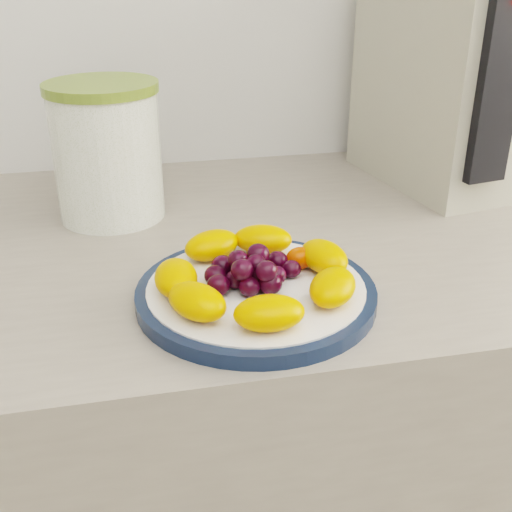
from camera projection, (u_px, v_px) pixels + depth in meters
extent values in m
cube|color=gray|center=(306.00, 486.00, 1.02)|extent=(3.50, 0.60, 0.90)
cube|color=olive|center=(306.00, 500.00, 1.03)|extent=(3.48, 0.58, 0.84)
cylinder|color=#101E37|center=(256.00, 294.00, 0.64)|extent=(0.24, 0.24, 0.01)
cylinder|color=white|center=(256.00, 293.00, 0.64)|extent=(0.22, 0.22, 0.02)
cylinder|color=#586D27|center=(108.00, 156.00, 0.81)|extent=(0.17, 0.17, 0.16)
cylinder|color=olive|center=(101.00, 87.00, 0.78)|extent=(0.18, 0.18, 0.01)
cube|color=#ABA691|center=(457.00, 68.00, 0.91)|extent=(0.23, 0.29, 0.33)
cube|color=black|center=(497.00, 85.00, 0.78)|extent=(0.06, 0.03, 0.24)
ellipsoid|color=orange|center=(324.00, 257.00, 0.66)|extent=(0.06, 0.07, 0.03)
ellipsoid|color=orange|center=(263.00, 239.00, 0.70)|extent=(0.07, 0.06, 0.03)
ellipsoid|color=orange|center=(212.00, 245.00, 0.69)|extent=(0.08, 0.06, 0.03)
ellipsoid|color=orange|center=(176.00, 278.00, 0.62)|extent=(0.05, 0.07, 0.03)
ellipsoid|color=orange|center=(197.00, 301.00, 0.58)|extent=(0.07, 0.08, 0.03)
ellipsoid|color=orange|center=(269.00, 313.00, 0.56)|extent=(0.07, 0.05, 0.03)
ellipsoid|color=orange|center=(333.00, 287.00, 0.61)|extent=(0.07, 0.08, 0.03)
ellipsoid|color=black|center=(256.00, 276.00, 0.63)|extent=(0.02, 0.02, 0.02)
ellipsoid|color=black|center=(276.00, 275.00, 0.64)|extent=(0.02, 0.02, 0.02)
ellipsoid|color=black|center=(262.00, 268.00, 0.65)|extent=(0.02, 0.02, 0.02)
ellipsoid|color=black|center=(242.00, 269.00, 0.65)|extent=(0.02, 0.02, 0.02)
ellipsoid|color=black|center=(235.00, 279.00, 0.63)|extent=(0.02, 0.02, 0.02)
ellipsoid|color=black|center=(249.00, 287.00, 0.62)|extent=(0.02, 0.02, 0.02)
ellipsoid|color=black|center=(270.00, 283.00, 0.62)|extent=(0.02, 0.02, 0.02)
ellipsoid|color=black|center=(291.00, 269.00, 0.65)|extent=(0.02, 0.02, 0.02)
ellipsoid|color=black|center=(277.00, 261.00, 0.67)|extent=(0.02, 0.02, 0.02)
ellipsoid|color=black|center=(258.00, 258.00, 0.67)|extent=(0.02, 0.02, 0.02)
ellipsoid|color=black|center=(238.00, 261.00, 0.67)|extent=(0.02, 0.02, 0.02)
ellipsoid|color=black|center=(223.00, 266.00, 0.65)|extent=(0.02, 0.02, 0.02)
ellipsoid|color=black|center=(215.00, 276.00, 0.64)|extent=(0.02, 0.02, 0.02)
ellipsoid|color=black|center=(219.00, 285.00, 0.62)|extent=(0.02, 0.02, 0.02)
ellipsoid|color=black|center=(256.00, 263.00, 0.63)|extent=(0.02, 0.02, 0.02)
ellipsoid|color=black|center=(258.00, 254.00, 0.65)|extent=(0.02, 0.02, 0.02)
ellipsoid|color=black|center=(238.00, 260.00, 0.64)|extent=(0.02, 0.02, 0.02)
ellipsoid|color=black|center=(242.00, 270.00, 0.62)|extent=(0.02, 0.02, 0.02)
ellipsoid|color=black|center=(266.00, 271.00, 0.61)|extent=(0.02, 0.02, 0.02)
ellipsoid|color=#DC3600|center=(300.00, 258.00, 0.67)|extent=(0.03, 0.03, 0.02)
ellipsoid|color=#DC3600|center=(321.00, 254.00, 0.68)|extent=(0.04, 0.03, 0.02)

